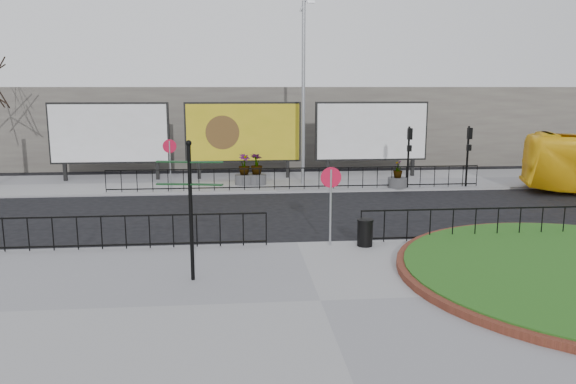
{
  "coord_description": "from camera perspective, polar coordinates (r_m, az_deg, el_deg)",
  "views": [
    {
      "loc": [
        -1.89,
        -17.23,
        5.01
      ],
      "look_at": [
        -0.17,
        1.35,
        1.51
      ],
      "focal_mm": 35.0,
      "sensor_mm": 36.0,
      "label": 1
    }
  ],
  "objects": [
    {
      "name": "billboard_left",
      "position": [
        31.0,
        -17.69,
        5.68
      ],
      "size": [
        6.2,
        0.31,
        4.1
      ],
      "color": "black",
      "rests_on": "pavement_far"
    },
    {
      "name": "speed_sign_far",
      "position": [
        26.99,
        -11.92,
        3.83
      ],
      "size": [
        0.64,
        0.07,
        2.47
      ],
      "color": "gray",
      "rests_on": "pavement_far"
    },
    {
      "name": "railing_far",
      "position": [
        27.03,
        0.9,
        1.4
      ],
      "size": [
        18.0,
        0.1,
        1.1
      ],
      "primitive_type": null,
      "color": "black",
      "rests_on": "pavement_far"
    },
    {
      "name": "billboard_right",
      "position": [
        31.18,
        8.47,
        6.09
      ],
      "size": [
        6.2,
        0.31,
        4.1
      ],
      "color": "black",
      "rests_on": "pavement_far"
    },
    {
      "name": "fingerpost_sign",
      "position": [
        14.27,
        -9.89,
        -0.5
      ],
      "size": [
        1.69,
        0.53,
        3.6
      ],
      "rotation": [
        0.0,
        0.0,
        -0.23
      ],
      "color": "black",
      "rests_on": "pavement_near"
    },
    {
      "name": "planter_b",
      "position": [
        28.57,
        -3.21,
        2.0
      ],
      "size": [
        0.98,
        0.98,
        1.59
      ],
      "color": "#4C4C4F",
      "rests_on": "pavement_far"
    },
    {
      "name": "planter_c",
      "position": [
        28.12,
        11.06,
        1.35
      ],
      "size": [
        0.94,
        0.94,
        1.34
      ],
      "color": "#4C4C4F",
      "rests_on": "pavement_far"
    },
    {
      "name": "building_backdrop",
      "position": [
        39.35,
        -2.57,
        6.97
      ],
      "size": [
        40.0,
        10.0,
        5.0
      ],
      "primitive_type": "cube",
      "color": "slate",
      "rests_on": "ground"
    },
    {
      "name": "litter_bin",
      "position": [
        17.66,
        7.83,
        -4.09
      ],
      "size": [
        0.51,
        0.51,
        0.85
      ],
      "color": "black",
      "rests_on": "pavement_near"
    },
    {
      "name": "planter_a",
      "position": [
        28.55,
        -4.47,
        1.95
      ],
      "size": [
        0.96,
        0.96,
        1.55
      ],
      "color": "#4C4C4F",
      "rests_on": "pavement_far"
    },
    {
      "name": "signal_pole_b",
      "position": [
        29.05,
        17.86,
        4.38
      ],
      "size": [
        0.22,
        0.26,
        3.0
      ],
      "color": "black",
      "rests_on": "pavement_far"
    },
    {
      "name": "signal_pole_a",
      "position": [
        28.01,
        12.19,
        4.43
      ],
      "size": [
        0.22,
        0.26,
        3.0
      ],
      "color": "black",
      "rests_on": "pavement_far"
    },
    {
      "name": "lamp_post",
      "position": [
        28.43,
        1.58,
        10.26
      ],
      "size": [
        0.74,
        0.18,
        9.23
      ],
      "color": "gray",
      "rests_on": "pavement_far"
    },
    {
      "name": "railing_near_left",
      "position": [
        17.95,
        -18.41,
        -3.91
      ],
      "size": [
        10.0,
        0.1,
        1.1
      ],
      "primitive_type": null,
      "color": "black",
      "rests_on": "pavement_near"
    },
    {
      "name": "billboard_mid",
      "position": [
        30.3,
        -4.58,
        6.04
      ],
      "size": [
        6.2,
        0.31,
        4.1
      ],
      "color": "black",
      "rests_on": "pavement_far"
    },
    {
      "name": "pavement_near",
      "position": [
        13.33,
        3.3,
        -11.19
      ],
      "size": [
        30.0,
        10.0,
        0.12
      ],
      "primitive_type": "cube",
      "color": "gray",
      "rests_on": "ground"
    },
    {
      "name": "pavement_far",
      "position": [
        29.7,
        -1.59,
        1.04
      ],
      "size": [
        44.0,
        6.0,
        0.12
      ],
      "primitive_type": "cube",
      "color": "gray",
      "rests_on": "ground"
    },
    {
      "name": "railing_near_right",
      "position": [
        19.38,
        20.53,
        -2.99
      ],
      "size": [
        9.0,
        0.1,
        1.1
      ],
      "primitive_type": null,
      "color": "black",
      "rests_on": "pavement_near"
    },
    {
      "name": "ground",
      "position": [
        18.04,
        0.93,
        -5.49
      ],
      "size": [
        90.0,
        90.0,
        0.0
      ],
      "primitive_type": "plane",
      "color": "black",
      "rests_on": "ground"
    },
    {
      "name": "speed_sign_near",
      "position": [
        17.36,
        4.37,
        0.34
      ],
      "size": [
        0.64,
        0.07,
        2.47
      ],
      "color": "gray",
      "rests_on": "pavement_near"
    }
  ]
}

